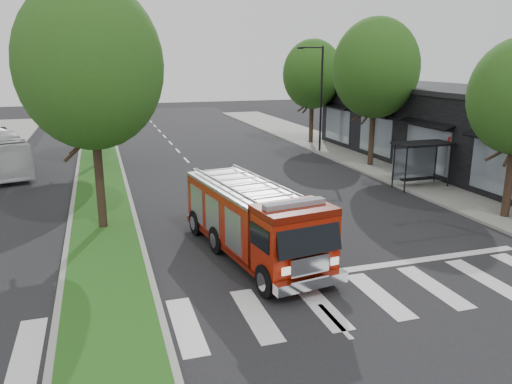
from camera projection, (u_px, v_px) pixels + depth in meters
ground at (284, 266)px, 17.59m from camera, size 140.00×140.00×0.00m
sidewalk_right at (418, 178)px, 30.43m from camera, size 5.00×80.00×0.15m
median at (100, 170)px, 32.41m from camera, size 3.00×50.00×0.15m
storefront_row at (483, 135)px, 31.11m from camera, size 8.00×30.00×5.00m
bus_shelter at (421, 152)px, 27.83m from camera, size 3.20×1.60×2.61m
tree_right_mid at (376, 68)px, 32.16m from camera, size 5.60×5.60×9.72m
tree_right_far at (313, 74)px, 41.55m from camera, size 5.00×5.00×8.73m
tree_median_near at (90, 66)px, 19.62m from camera, size 5.80×5.80×10.16m
tree_median_far at (92, 68)px, 32.60m from camera, size 5.60×5.60×9.72m
streetlight_right_far at (319, 94)px, 37.88m from camera, size 2.11×0.20×8.00m
fire_engine at (253, 221)px, 18.21m from camera, size 3.65×8.45×2.83m
city_bus at (0, 152)px, 31.88m from camera, size 4.81×9.68×2.63m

